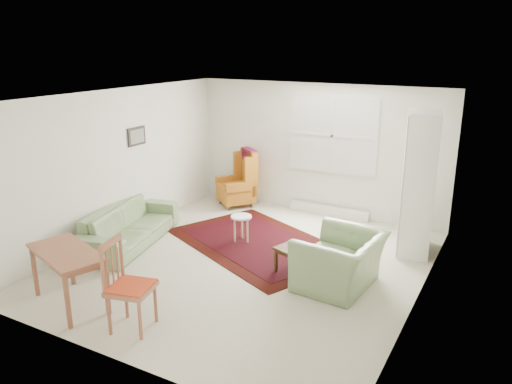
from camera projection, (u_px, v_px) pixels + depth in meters
The scene contains 10 objects.
room at pixel (254, 180), 7.39m from camera, with size 5.04×5.54×2.51m.
rug at pixel (258, 243), 8.30m from camera, with size 2.99×1.92×0.03m, color black, non-canonical shape.
sofa at pixel (129, 218), 8.22m from camera, with size 2.15×0.84×0.87m, color #779261.
armchair at pixel (340, 256), 6.74m from camera, with size 1.15×1.01×0.90m, color #779261.
wingback_chair at pixel (236, 178), 10.08m from camera, with size 0.67×0.71×1.16m, color #B46B1B, non-canonical shape.
coffee_table at pixel (296, 260), 7.21m from camera, with size 0.48×0.48×0.40m, color #412914, non-canonical shape.
stool at pixel (241, 229), 8.33m from camera, with size 0.35×0.35×0.47m, color white, non-canonical shape.
cabinet at pixel (419, 183), 7.74m from camera, with size 0.47×0.90×2.24m, color white, non-canonical shape.
desk at pixel (69, 278), 6.29m from camera, with size 1.16×0.58×0.74m, color #94593B, non-canonical shape.
desk_chair at pixel (131, 286), 5.71m from camera, with size 0.48×0.48×1.09m, color #94593B, non-canonical shape.
Camera 1 is at (3.46, -6.02, 3.23)m, focal length 35.00 mm.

